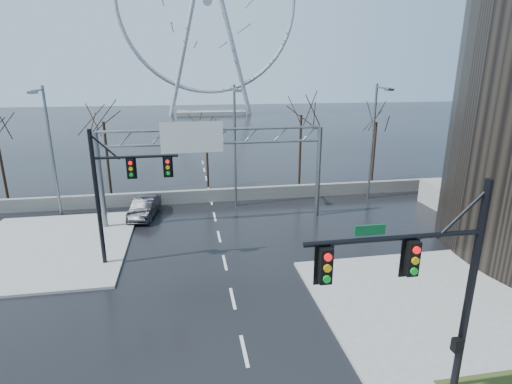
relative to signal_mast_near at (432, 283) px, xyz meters
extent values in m
plane|color=black|center=(-5.14, 4.04, -4.87)|extent=(260.00, 260.00, 0.00)
cube|color=gray|center=(4.86, 6.04, -4.80)|extent=(12.00, 10.00, 0.15)
cube|color=gray|center=(-16.14, 16.04, -4.80)|extent=(10.00, 12.00, 0.15)
cube|color=slate|center=(-5.14, 24.04, -4.32)|extent=(52.00, 0.50, 1.10)
cylinder|color=black|center=(1.36, 0.04, -0.87)|extent=(0.24, 0.24, 8.00)
cylinder|color=black|center=(-1.34, 0.04, 1.53)|extent=(5.40, 0.16, 0.16)
cube|color=black|center=(-0.84, -0.11, 0.93)|extent=(0.35, 0.28, 1.05)
cube|color=black|center=(-3.44, -0.11, 0.93)|extent=(0.35, 0.28, 1.05)
cylinder|color=black|center=(-12.14, 13.04, -0.87)|extent=(0.24, 0.24, 8.00)
cylinder|color=black|center=(-9.84, 13.04, 1.53)|extent=(4.60, 0.16, 0.16)
cube|color=black|center=(-10.14, 12.89, 0.93)|extent=(0.35, 0.28, 1.05)
cube|color=black|center=(-8.14, 12.89, 0.93)|extent=(0.35, 0.28, 1.05)
cylinder|color=slate|center=(-13.14, 19.04, -1.37)|extent=(0.36, 0.36, 7.00)
cylinder|color=slate|center=(2.86, 19.04, -1.37)|extent=(0.36, 0.36, 7.00)
cylinder|color=slate|center=(-5.14, 19.04, 2.13)|extent=(16.00, 0.20, 0.20)
cylinder|color=slate|center=(-5.14, 19.04, 1.13)|extent=(16.00, 0.20, 0.20)
cube|color=#0A4C22|center=(-6.64, 18.89, 1.63)|extent=(4.20, 0.10, 2.00)
cube|color=silver|center=(-6.64, 18.83, 1.63)|extent=(4.40, 0.02, 2.20)
cylinder|color=slate|center=(-17.14, 22.54, 0.13)|extent=(0.20, 0.20, 10.00)
cylinder|color=slate|center=(-17.14, 21.44, 4.83)|extent=(0.12, 2.20, 0.12)
cube|color=slate|center=(-17.14, 20.44, 4.73)|extent=(0.50, 0.70, 0.18)
cylinder|color=slate|center=(-3.14, 22.54, 0.13)|extent=(0.20, 0.20, 10.00)
cylinder|color=slate|center=(-3.14, 21.44, 4.83)|extent=(0.12, 2.20, 0.12)
cube|color=slate|center=(-3.14, 20.44, 4.73)|extent=(0.50, 0.70, 0.18)
cylinder|color=slate|center=(8.86, 22.54, 0.13)|extent=(0.20, 0.20, 10.00)
cylinder|color=slate|center=(8.86, 21.44, 4.83)|extent=(0.12, 2.20, 0.12)
cube|color=slate|center=(8.86, 20.44, 4.73)|extent=(0.50, 0.70, 0.18)
cylinder|color=black|center=(-23.14, 28.04, -1.72)|extent=(0.24, 0.24, 6.30)
cylinder|color=black|center=(-14.14, 27.54, -1.50)|extent=(0.24, 0.24, 6.75)
cylinder|color=black|center=(-5.14, 28.54, -1.95)|extent=(0.24, 0.24, 5.85)
cylinder|color=black|center=(3.86, 27.54, -1.36)|extent=(0.24, 0.24, 7.02)
cylinder|color=black|center=(11.86, 28.04, -1.81)|extent=(0.24, 0.24, 6.12)
cube|color=gray|center=(-0.14, 99.04, -4.37)|extent=(18.00, 6.00, 1.00)
torus|color=#B2B2B7|center=(-0.14, 99.04, 23.13)|extent=(45.00, 1.00, 45.00)
cylinder|color=#B2B2B7|center=(-0.14, 99.04, 23.13)|extent=(2.40, 1.50, 2.40)
cylinder|color=#B2B2B7|center=(-7.14, 99.04, 9.13)|extent=(8.28, 1.20, 28.82)
cylinder|color=#B2B2B7|center=(6.86, 99.04, 9.13)|extent=(8.28, 1.20, 28.82)
imported|color=black|center=(-10.54, 21.04, -4.11)|extent=(2.36, 4.82, 1.52)
camera|label=1|loc=(-7.05, -9.56, 6.03)|focal=28.00mm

